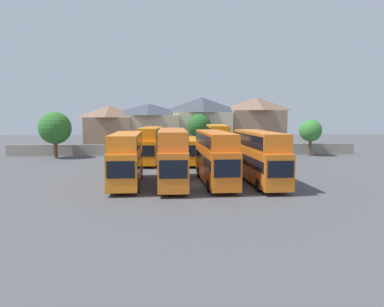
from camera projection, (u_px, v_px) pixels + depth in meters
ground at (186, 160)px, 52.49m from camera, size 140.00×140.00×0.00m
depot_boundary_wall at (184, 150)px, 59.27m from camera, size 56.00×0.50×1.80m
bus_1 at (126, 156)px, 33.79m from camera, size 2.87×10.67×4.80m
bus_2 at (172, 154)px, 33.91m from camera, size 2.64×11.66×5.12m
bus_3 at (215, 155)px, 34.41m from camera, size 2.90×11.63×4.91m
bus_4 at (260, 154)px, 34.58m from camera, size 2.92×11.66×4.92m
bus_5 at (151, 143)px, 49.22m from camera, size 3.11×11.09×4.81m
bus_6 at (192, 149)px, 49.54m from camera, size 3.27×11.50×3.32m
bus_7 at (217, 142)px, 49.29m from camera, size 2.89×10.84×5.12m
house_terrace_left at (110, 128)px, 65.85m from camera, size 8.46×7.37×8.19m
house_terrace_centre at (149, 127)px, 66.35m from camera, size 11.32×6.83×8.48m
house_terrace_right at (202, 123)px, 67.14m from camera, size 11.10×6.50×9.64m
house_terrace_far_right at (256, 123)px, 68.18m from camera, size 10.06×6.83×9.70m
tree_left_of_lot at (311, 131)px, 58.10m from camera, size 3.51×3.51×5.78m
tree_behind_wall at (199, 126)px, 61.51m from camera, size 3.98×3.98×6.65m
tree_right_of_lot at (55, 128)px, 54.80m from camera, size 4.81×4.81×6.94m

